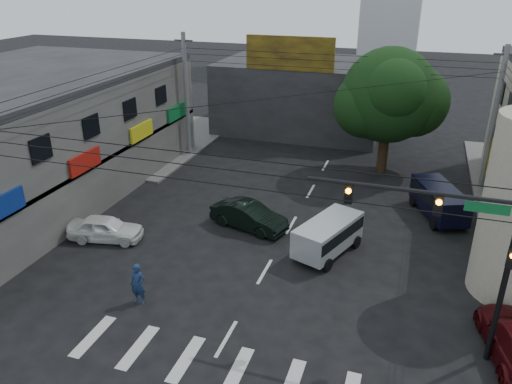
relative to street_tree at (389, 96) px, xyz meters
The scene contains 14 objects.
ground 18.30m from the street_tree, 103.24° to the right, with size 160.00×160.00×0.00m, color black.
sidewalk_far_left 22.67m from the street_tree, behind, with size 16.00×16.00×0.15m, color #514F4C.
building_left 24.68m from the street_tree, 153.43° to the right, with size 14.00×24.00×7.00m, color #494643.
building_far 12.29m from the street_tree, 131.63° to the left, with size 14.00×10.00×6.00m, color #232326.
billboard 9.17m from the street_tree, 152.86° to the left, with size 7.00×0.30×2.60m, color olive.
street_tree is the anchor object (origin of this frame).
traffic_gantry 18.42m from the street_tree, 78.01° to the right, with size 7.10×0.35×7.20m.
utility_pole_far_left 14.56m from the street_tree, behind, with size 0.32×0.32×9.20m, color #59595B.
utility_pole_far_right 6.63m from the street_tree, ahead, with size 0.32×0.32×9.20m, color #59595B.
dark_sedan 13.48m from the street_tree, 119.28° to the right, with size 4.64×2.66×1.45m, color black.
white_compact 20.13m from the street_tree, 131.38° to the right, with size 4.16×2.34×1.34m, color white.
silver_minivan 13.26m from the street_tree, 97.00° to the right, with size 3.08×4.50×1.79m, color #AFB4B8, non-canonical shape.
navy_van 8.63m from the street_tree, 59.01° to the right, with size 3.37×4.87×1.82m, color black, non-canonical shape.
traffic_officer 21.26m from the street_tree, 113.80° to the right, with size 0.69×0.47×1.87m, color #15274B.
Camera 1 is at (5.93, -17.27, 13.04)m, focal length 35.00 mm.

